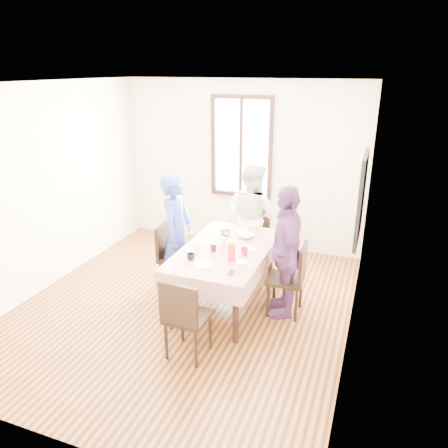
{
  "coord_description": "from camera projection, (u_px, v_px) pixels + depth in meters",
  "views": [
    {
      "loc": [
        2.13,
        -4.27,
        2.86
      ],
      "look_at": [
        0.46,
        0.21,
        1.1
      ],
      "focal_mm": 34.3,
      "sensor_mm": 36.0,
      "label": 1
    }
  ],
  "objects": [
    {
      "name": "mug_black",
      "position": [
        191.0,
        257.0,
        4.94
      ],
      "size": [
        0.12,
        0.12,
        0.08
      ],
      "primitive_type": "imported",
      "rotation": [
        0.0,
        0.0,
        -0.29
      ],
      "color": "black",
      "rests_on": "tablecloth"
    },
    {
      "name": "dining_table",
      "position": [
        225.0,
        277.0,
        5.39
      ],
      "size": [
        0.91,
        1.61,
        0.75
      ],
      "primitive_type": "cube",
      "color": "black",
      "rests_on": "ground"
    },
    {
      "name": "plate_left",
      "position": [
        206.0,
        241.0,
        5.46
      ],
      "size": [
        0.2,
        0.2,
        0.01
      ],
      "primitive_type": "cylinder",
      "color": "white",
      "rests_on": "tablecloth"
    },
    {
      "name": "person_right",
      "position": [
        285.0,
        252.0,
        5.04
      ],
      "size": [
        0.73,
        1.03,
        1.62
      ],
      "primitive_type": "imported",
      "rotation": [
        0.0,
        0.0,
        -1.18
      ],
      "color": "#5C3167",
      "rests_on": "ground"
    },
    {
      "name": "plate_right",
      "position": [
        250.0,
        248.0,
        5.24
      ],
      "size": [
        0.2,
        0.2,
        0.01
      ],
      "primitive_type": "cylinder",
      "color": "white",
      "rests_on": "tablecloth"
    },
    {
      "name": "chair_left",
      "position": [
        176.0,
        257.0,
        5.74
      ],
      "size": [
        0.46,
        0.46,
        0.91
      ],
      "primitive_type": "cube",
      "rotation": [
        0.0,
        0.0,
        -1.46
      ],
      "color": "black",
      "rests_on": "ground"
    },
    {
      "name": "serving_bowl",
      "position": [
        246.0,
        236.0,
        5.58
      ],
      "size": [
        0.29,
        0.29,
        0.05
      ],
      "primitive_type": "imported",
      "rotation": [
        0.0,
        0.0,
        -0.43
      ],
      "color": "white",
      "rests_on": "tablecloth"
    },
    {
      "name": "back_wall",
      "position": [
        242.0,
        166.0,
        6.95
      ],
      "size": [
        4.0,
        0.0,
        4.0
      ],
      "primitive_type": "plane",
      "rotation": [
        1.57,
        0.0,
        0.0
      ],
      "color": "beige",
      "rests_on": "ground"
    },
    {
      "name": "plate_near",
      "position": [
        202.0,
        265.0,
        4.8
      ],
      "size": [
        0.2,
        0.2,
        0.01
      ],
      "primitive_type": "cylinder",
      "color": "white",
      "rests_on": "tablecloth"
    },
    {
      "name": "mug_green",
      "position": [
        225.0,
        233.0,
        5.6
      ],
      "size": [
        0.15,
        0.15,
        0.09
      ],
      "primitive_type": "imported",
      "rotation": [
        0.0,
        0.0,
        -0.28
      ],
      "color": "#0C7226",
      "rests_on": "tablecloth"
    },
    {
      "name": "ground",
      "position": [
        185.0,
        306.0,
        5.44
      ],
      "size": [
        4.5,
        4.5,
        0.0
      ],
      "primitive_type": "plane",
      "color": "black",
      "rests_on": "ground"
    },
    {
      "name": "smartphone",
      "position": [
        232.0,
        273.0,
        4.63
      ],
      "size": [
        0.06,
        0.13,
        0.01
      ],
      "primitive_type": "cube",
      "color": "black",
      "rests_on": "tablecloth"
    },
    {
      "name": "mug_flag",
      "position": [
        245.0,
        251.0,
        5.06
      ],
      "size": [
        0.14,
        0.14,
        0.09
      ],
      "primitive_type": "imported",
      "rotation": [
        0.0,
        0.0,
        0.6
      ],
      "color": "red",
      "rests_on": "tablecloth"
    },
    {
      "name": "window_pane",
      "position": [
        242.0,
        147.0,
        6.84
      ],
      "size": [
        0.9,
        0.02,
        1.5
      ],
      "primitive_type": "cube",
      "color": "white",
      "rests_on": "back_wall"
    },
    {
      "name": "juice_carton",
      "position": [
        231.0,
        252.0,
        4.89
      ],
      "size": [
        0.07,
        0.07,
        0.21
      ],
      "primitive_type": "cube",
      "color": "red",
      "rests_on": "tablecloth"
    },
    {
      "name": "butter_tub",
      "position": [
        242.0,
        265.0,
        4.74
      ],
      "size": [
        0.12,
        0.12,
        0.06
      ],
      "primitive_type": "cylinder",
      "color": "white",
      "rests_on": "tablecloth"
    },
    {
      "name": "jam_jar",
      "position": [
        213.0,
        247.0,
        5.16
      ],
      "size": [
        0.07,
        0.07,
        0.1
      ],
      "primitive_type": "cylinder",
      "color": "black",
      "rests_on": "tablecloth"
    },
    {
      "name": "tablecloth",
      "position": [
        225.0,
        249.0,
        5.26
      ],
      "size": [
        1.03,
        1.73,
        0.01
      ],
      "primitive_type": "cube",
      "color": "#5E0101",
      "rests_on": "dining_table"
    },
    {
      "name": "chair_far",
      "position": [
        251.0,
        239.0,
        6.33
      ],
      "size": [
        0.46,
        0.46,
        0.91
      ],
      "primitive_type": "cube",
      "rotation": [
        0.0,
        0.0,
        3.04
      ],
      "color": "black",
      "rests_on": "ground"
    },
    {
      "name": "person_left",
      "position": [
        177.0,
        234.0,
        5.62
      ],
      "size": [
        0.41,
        0.6,
        1.6
      ],
      "primitive_type": "imported",
      "rotation": [
        0.0,
        0.0,
        1.62
      ],
      "color": "navy",
      "rests_on": "ground"
    },
    {
      "name": "chair_near",
      "position": [
        188.0,
        316.0,
        4.39
      ],
      "size": [
        0.44,
        0.44,
        0.91
      ],
      "primitive_type": "cube",
      "rotation": [
        0.0,
        0.0,
        -0.05
      ],
      "color": "black",
      "rests_on": "ground"
    },
    {
      "name": "chair_right",
      "position": [
        286.0,
        279.0,
        5.16
      ],
      "size": [
        0.43,
        0.43,
        0.91
      ],
      "primitive_type": "cube",
      "rotation": [
        0.0,
        0.0,
        1.6
      ],
      "color": "black",
      "rests_on": "ground"
    },
    {
      "name": "flower_vase",
      "position": [
        224.0,
        242.0,
        5.28
      ],
      "size": [
        0.06,
        0.06,
        0.12
      ],
      "primitive_type": "cylinder",
      "color": "silver",
      "rests_on": "tablecloth"
    },
    {
      "name": "plate_far",
      "position": [
        241.0,
        230.0,
        5.82
      ],
      "size": [
        0.2,
        0.2,
        0.01
      ],
      "primitive_type": "cylinder",
      "color": "white",
      "rests_on": "tablecloth"
    },
    {
      "name": "person_far",
      "position": [
        251.0,
        218.0,
        6.2
      ],
      "size": [
        0.95,
        0.85,
        1.61
      ],
      "primitive_type": "imported",
      "rotation": [
        0.0,
        0.0,
        2.78
      ],
      "color": "silver",
      "rests_on": "ground"
    },
    {
      "name": "butter_lid",
      "position": [
        242.0,
        263.0,
        4.72
      ],
      "size": [
        0.12,
        0.12,
        0.01
      ],
      "primitive_type": "cylinder",
      "color": "blue",
      "rests_on": "butter_tub"
    },
    {
      "name": "flower_bunch",
      "position": [
        224.0,
        234.0,
        5.24
      ],
      "size": [
        0.09,
        0.09,
        0.1
      ],
      "primitive_type": null,
      "color": "yellow",
      "rests_on": "flower_vase"
    },
    {
      "name": "right_wall",
      "position": [
        360.0,
        226.0,
        4.32
      ],
      "size": [
        0.0,
        4.5,
        4.5
      ],
      "primitive_type": "plane",
      "rotation": [
        1.57,
        0.0,
        -1.57
      ],
      "color": "beige",
      "rests_on": "ground"
    },
    {
      "name": "window_frame",
      "position": [
        241.0,
        147.0,
        6.83
      ],
      "size": [
        1.02,
        0.06,
        1.62
      ],
      "primitive_type": "cube",
      "color": "black",
      "rests_on": "back_wall"
    },
    {
      "name": "drinking_glass",
      "position": [
        197.0,
        248.0,
        5.14
      ],
      "size": [
        0.07,
        0.07,
        0.09
      ],
      "primitive_type": "cylinder",
      "color": "silver",
      "rests_on": "tablecloth"
    },
    {
      "name": "art_poster",
      "position": [
        362.0,
        199.0,
        4.52
      ],
      "size": [
        0.04,
        0.76,
        0.96
      ],
      "primitive_type": "cube",
      "color": "red",
      "rests_on": "right_wall"
    }
  ]
}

